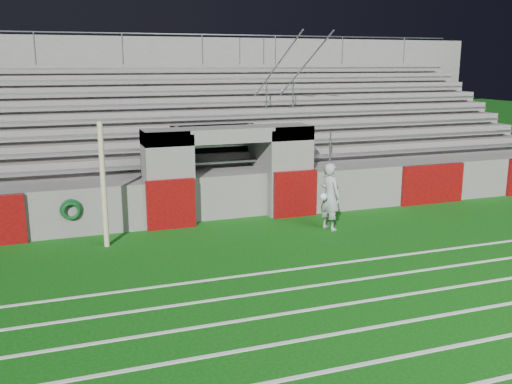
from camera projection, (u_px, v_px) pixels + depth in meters
name	position (u px, v px, depth m)	size (l,w,h in m)	color
ground	(274.00, 255.00, 13.19)	(90.00, 90.00, 0.00)	#0D4E0D
field_post	(103.00, 185.00, 13.51)	(0.13, 0.13, 3.03)	beige
field_markings	(395.00, 358.00, 8.60)	(28.00, 8.09, 0.01)	white
stadium_structure	(192.00, 145.00, 20.18)	(26.00, 8.48, 5.42)	slate
goalkeeper_with_ball	(330.00, 196.00, 15.06)	(0.71, 0.76, 1.80)	#9FA3A8
hose_coil	(71.00, 210.00, 14.30)	(0.55, 0.15, 0.55)	#0B3B18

